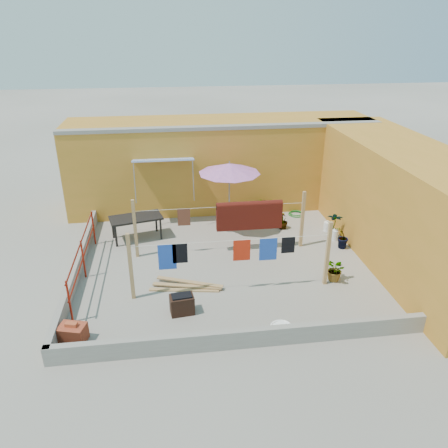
% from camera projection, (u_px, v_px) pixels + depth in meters
% --- Properties ---
extents(ground, '(80.00, 80.00, 0.00)m').
position_uv_depth(ground, '(224.00, 264.00, 12.58)').
color(ground, '#9E998E').
rests_on(ground, ground).
extents(wall_back, '(11.00, 3.27, 3.21)m').
position_uv_depth(wall_back, '(221.00, 163.00, 16.20)').
color(wall_back, '#BE7A29').
rests_on(wall_back, ground).
extents(wall_right, '(2.40, 9.00, 3.20)m').
position_uv_depth(wall_right, '(403.00, 203.00, 12.55)').
color(wall_right, '#BE7A29').
rests_on(wall_right, ground).
extents(parapet_front, '(8.30, 0.16, 0.44)m').
position_uv_depth(parapet_front, '(247.00, 338.00, 9.26)').
color(parapet_front, gray).
rests_on(parapet_front, ground).
extents(parapet_left, '(0.16, 7.30, 0.44)m').
position_uv_depth(parapet_left, '(77.00, 267.00, 11.99)').
color(parapet_left, gray).
rests_on(parapet_left, ground).
extents(red_railing, '(0.05, 4.20, 1.10)m').
position_uv_depth(red_railing, '(82.00, 254.00, 11.63)').
color(red_railing, maroon).
rests_on(red_railing, ground).
extents(clothesline_rig, '(5.09, 2.35, 1.80)m').
position_uv_depth(clothesline_rig, '(245.00, 221.00, 12.69)').
color(clothesline_rig, tan).
rests_on(clothesline_rig, ground).
extents(patio_umbrella, '(2.03, 2.03, 2.38)m').
position_uv_depth(patio_umbrella, '(229.00, 169.00, 13.78)').
color(patio_umbrella, gray).
rests_on(patio_umbrella, ground).
extents(outdoor_table, '(1.76, 1.16, 0.76)m').
position_uv_depth(outdoor_table, '(136.00, 219.00, 13.80)').
color(outdoor_table, black).
rests_on(outdoor_table, ground).
extents(brick_stack, '(0.64, 0.54, 0.49)m').
position_uv_depth(brick_stack, '(73.00, 333.00, 9.42)').
color(brick_stack, '#AA4327').
rests_on(brick_stack, ground).
extents(lumber_pile, '(1.93, 0.86, 0.12)m').
position_uv_depth(lumber_pile, '(187.00, 286.00, 11.40)').
color(lumber_pile, tan).
rests_on(lumber_pile, ground).
extents(brazier, '(0.60, 0.44, 0.50)m').
position_uv_depth(brazier, '(182.00, 304.00, 10.34)').
color(brazier, '#301C13').
rests_on(brazier, ground).
extents(white_basin, '(0.52, 0.52, 0.09)m').
position_uv_depth(white_basin, '(281.00, 328.00, 9.85)').
color(white_basin, white).
rests_on(white_basin, ground).
extents(water_jug_a, '(0.24, 0.24, 0.38)m').
position_uv_depth(water_jug_a, '(334.00, 235.00, 13.95)').
color(water_jug_a, white).
rests_on(water_jug_a, ground).
extents(water_jug_b, '(0.23, 0.23, 0.36)m').
position_uv_depth(water_jug_b, '(327.00, 226.00, 14.54)').
color(water_jug_b, white).
rests_on(water_jug_b, ground).
extents(green_hose, '(0.57, 0.57, 0.08)m').
position_uv_depth(green_hose, '(296.00, 214.00, 15.82)').
color(green_hose, '#176B1D').
rests_on(green_hose, ground).
extents(plant_back_a, '(0.67, 0.58, 0.75)m').
position_uv_depth(plant_back_a, '(263.00, 207.00, 15.53)').
color(plant_back_a, '#205C1A').
rests_on(plant_back_a, ground).
extents(plant_back_b, '(0.44, 0.44, 0.60)m').
position_uv_depth(plant_back_b, '(283.00, 220.00, 14.64)').
color(plant_back_b, '#205C1A').
rests_on(plant_back_b, ground).
extents(plant_right_a, '(0.58, 0.52, 0.92)m').
position_uv_depth(plant_right_a, '(334.00, 225.00, 13.90)').
color(plant_right_a, '#205C1A').
rests_on(plant_right_a, ground).
extents(plant_right_b, '(0.53, 0.52, 0.74)m').
position_uv_depth(plant_right_b, '(342.00, 237.00, 13.30)').
color(plant_right_b, '#205C1A').
rests_on(plant_right_b, ground).
extents(plant_right_c, '(0.71, 0.75, 0.66)m').
position_uv_depth(plant_right_c, '(336.00, 270.00, 11.62)').
color(plant_right_c, '#205C1A').
rests_on(plant_right_c, ground).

